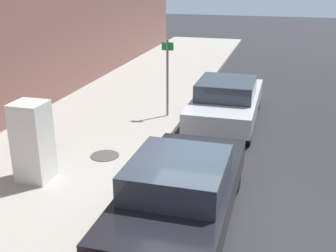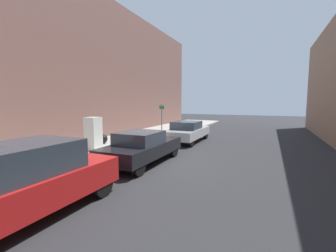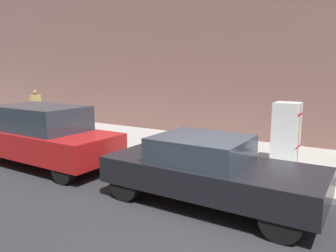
{
  "view_description": "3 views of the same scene",
  "coord_description": "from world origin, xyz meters",
  "px_view_note": "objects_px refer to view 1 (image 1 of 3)",
  "views": [
    {
      "loc": [
        1.11,
        -6.79,
        4.37
      ],
      "look_at": [
        -1.13,
        1.33,
        1.28
      ],
      "focal_mm": 45.0,
      "sensor_mm": 36.0,
      "label": 1
    },
    {
      "loc": [
        4.55,
        -8.6,
        2.64
      ],
      "look_at": [
        -0.2,
        1.84,
        1.42
      ],
      "focal_mm": 24.0,
      "sensor_mm": 36.0,
      "label": 2
    },
    {
      "loc": [
        5.45,
        2.38,
        2.73
      ],
      "look_at": [
        -1.38,
        -1.94,
        1.35
      ],
      "focal_mm": 35.0,
      "sensor_mm": 36.0,
      "label": 3
    }
  ],
  "objects_px": {
    "discarded_refrigerator": "(33,142)",
    "parked_sedan_dark": "(180,191)",
    "parked_sedan_silver": "(227,100)",
    "street_sign_post": "(167,74)",
    "trash_bag": "(43,135)"
  },
  "relations": [
    {
      "from": "street_sign_post",
      "to": "discarded_refrigerator",
      "type": "bearing_deg",
      "value": -108.06
    },
    {
      "from": "parked_sedan_silver",
      "to": "street_sign_post",
      "type": "bearing_deg",
      "value": -173.81
    },
    {
      "from": "street_sign_post",
      "to": "trash_bag",
      "type": "xyz_separation_m",
      "value": [
        -2.43,
        -3.23,
        -1.04
      ]
    },
    {
      "from": "discarded_refrigerator",
      "to": "trash_bag",
      "type": "height_order",
      "value": "discarded_refrigerator"
    },
    {
      "from": "street_sign_post",
      "to": "parked_sedan_dark",
      "type": "xyz_separation_m",
      "value": [
        1.81,
        -5.66,
        -0.74
      ]
    },
    {
      "from": "discarded_refrigerator",
      "to": "parked_sedan_dark",
      "type": "height_order",
      "value": "discarded_refrigerator"
    },
    {
      "from": "parked_sedan_dark",
      "to": "parked_sedan_silver",
      "type": "xyz_separation_m",
      "value": [
        0.0,
        5.86,
        -0.01
      ]
    },
    {
      "from": "trash_bag",
      "to": "parked_sedan_dark",
      "type": "xyz_separation_m",
      "value": [
        4.24,
        -2.43,
        0.31
      ]
    },
    {
      "from": "discarded_refrigerator",
      "to": "parked_sedan_dark",
      "type": "distance_m",
      "value": 3.5
    },
    {
      "from": "discarded_refrigerator",
      "to": "parked_sedan_silver",
      "type": "xyz_separation_m",
      "value": [
        3.41,
        5.1,
        -0.28
      ]
    },
    {
      "from": "discarded_refrigerator",
      "to": "street_sign_post",
      "type": "bearing_deg",
      "value": 71.94
    },
    {
      "from": "parked_sedan_dark",
      "to": "parked_sedan_silver",
      "type": "relative_size",
      "value": 0.99
    },
    {
      "from": "trash_bag",
      "to": "parked_sedan_silver",
      "type": "distance_m",
      "value": 5.46
    },
    {
      "from": "parked_sedan_dark",
      "to": "parked_sedan_silver",
      "type": "distance_m",
      "value": 5.86
    },
    {
      "from": "trash_bag",
      "to": "parked_sedan_dark",
      "type": "distance_m",
      "value": 4.89
    }
  ]
}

